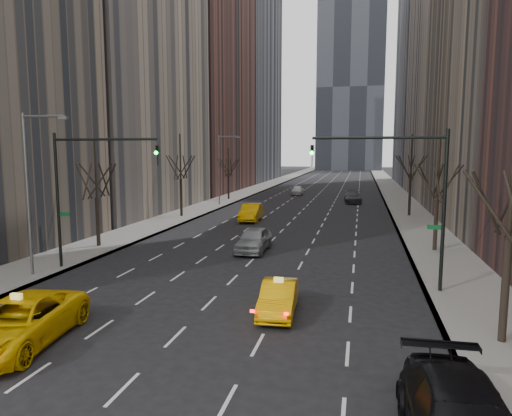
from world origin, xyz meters
The scene contains 24 objects.
ground centered at (0.00, 0.00, 0.00)m, with size 400.00×400.00×0.00m, color black.
sidewalk_left centered at (-12.25, 70.00, 0.07)m, with size 4.50×320.00×0.15m, color slate.
sidewalk_right centered at (12.25, 70.00, 0.07)m, with size 4.50×320.00×0.15m, color slate.
bld_left_far centered at (-21.50, 66.00, 22.00)m, with size 14.00×28.00×44.00m, color brown.
bld_left_deep centered at (-21.50, 96.00, 30.00)m, with size 14.00×30.00×60.00m, color slate.
bld_right_far centered at (21.50, 64.00, 25.00)m, with size 14.00×28.00×50.00m, color gray.
bld_right_deep centered at (21.50, 95.00, 29.00)m, with size 14.00×30.00×58.00m, color slate.
tower_far centered at (2.00, 170.00, 60.00)m, with size 24.00×24.00×120.00m, color black.
tree_lw_b centered at (-12.00, 18.00, 3.72)m, with size 3.36×3.50×7.82m.
tree_lw_c centered at (-12.00, 34.00, 4.04)m, with size 3.36×3.50×8.74m.
tree_lw_d centered at (-12.00, 52.00, 3.56)m, with size 3.36×3.50×7.36m.
tree_rw_a centered at (12.00, 6.00, 3.88)m, with size 3.36×3.50×8.28m.
tree_rw_b centered at (12.00, 22.00, 3.72)m, with size 3.36×3.50×7.82m.
tree_rw_c centered at (12.00, 40.00, 4.04)m, with size 3.36×3.50×8.74m.
traffic_mast_left centered at (-9.11, 12.00, 5.49)m, with size 6.69×0.39×8.00m.
traffic_mast_right centered at (9.11, 12.00, 5.49)m, with size 6.69×0.39×8.00m.
streetlight_near centered at (-10.84, 10.00, 5.62)m, with size 2.83×0.22×9.00m.
streetlight_far centered at (-10.84, 45.00, 5.62)m, with size 2.83×0.22×9.00m.
taxi_suv centered at (-5.29, 2.00, 0.87)m, with size 2.87×6.23×1.73m, color #E9B604.
taxi_sedan centered at (3.40, 7.43, 0.70)m, with size 1.48×4.23×1.39m, color #EAA304.
silver_sedan_ahead centered at (-0.53, 19.37, 0.84)m, with size 1.99×4.94×1.68m, color gray.
far_taxi centered at (-4.08, 33.26, 0.86)m, with size 1.81×5.19×1.71m, color #FBB105.
far_suv_grey centered at (5.74, 52.20, 0.77)m, with size 2.16×5.32×1.54m, color #333338.
far_car_white centered at (-3.24, 61.80, 0.75)m, with size 1.77×4.41×1.50m, color white.
Camera 1 is at (6.79, -11.65, 7.09)m, focal length 32.00 mm.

